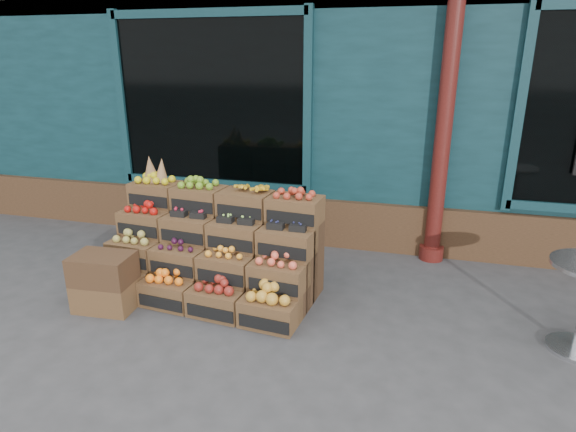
# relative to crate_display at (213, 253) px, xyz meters

# --- Properties ---
(ground) EXTENTS (60.00, 60.00, 0.00)m
(ground) POSITION_rel_crate_display_xyz_m (0.97, -0.64, -0.40)
(ground) COLOR #3A3A3C
(ground) RESTS_ON ground
(shop_facade) EXTENTS (12.00, 6.24, 4.80)m
(shop_facade) POSITION_rel_crate_display_xyz_m (0.97, 4.47, 1.99)
(shop_facade) COLOR #0F2F35
(shop_facade) RESTS_ON ground
(crate_display) EXTENTS (2.18, 1.21, 1.31)m
(crate_display) POSITION_rel_crate_display_xyz_m (0.00, 0.00, 0.00)
(crate_display) COLOR brown
(crate_display) RESTS_ON ground
(spare_crates) EXTENTS (0.57, 0.41, 0.55)m
(spare_crates) POSITION_rel_crate_display_xyz_m (-0.84, -0.63, -0.13)
(spare_crates) COLOR brown
(spare_crates) RESTS_ON ground
(shopkeeper) EXTENTS (0.85, 0.70, 2.01)m
(shopkeeper) POSITION_rel_crate_display_xyz_m (-0.55, 2.06, 0.60)
(shopkeeper) COLOR #144617
(shopkeeper) RESTS_ON ground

